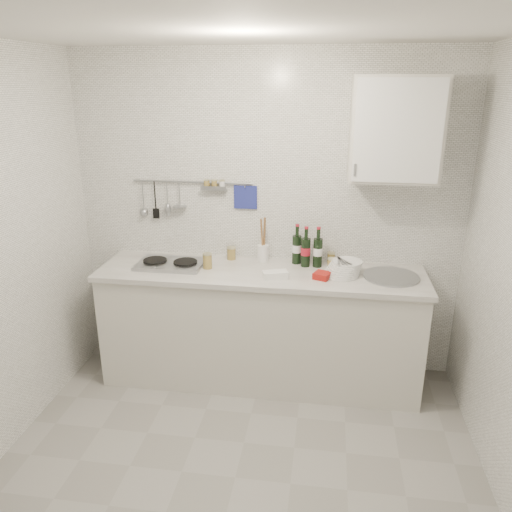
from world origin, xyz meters
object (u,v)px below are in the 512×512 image
Objects in this scene: utensil_crock at (263,251)px; wine_bottles at (307,246)px; wall_cabinet at (395,129)px; plate_stack_sink at (344,268)px; plate_stack_hob at (171,262)px.

wine_bottles is at bearing -6.90° from utensil_crock.
wall_cabinet reaches higher than plate_stack_sink.
wine_bottles is 0.86× the size of utensil_crock.
utensil_crock is at bearing 174.49° from wall_cabinet.
plate_stack_sink is (-0.29, -0.12, -0.98)m from wall_cabinet.
wall_cabinet is 2.49× the size of plate_stack_sink.
plate_stack_sink is at bearing -30.28° from wine_bottles.
plate_stack_sink is 0.78× the size of utensil_crock.
plate_stack_sink is at bearing -157.94° from wall_cabinet.
plate_stack_sink is 0.91× the size of wine_bottles.
plate_stack_hob is 0.75× the size of utensil_crock.
wall_cabinet is at bearing 22.06° from plate_stack_sink.
utensil_crock is (-0.91, 0.09, -0.95)m from wall_cabinet.
utensil_crock is (0.70, 0.17, 0.07)m from plate_stack_hob.
plate_stack_hob is 0.96× the size of plate_stack_sink.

